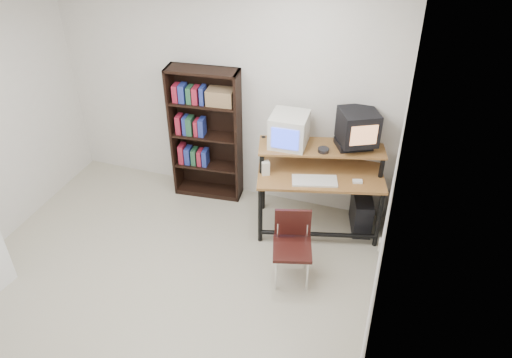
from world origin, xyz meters
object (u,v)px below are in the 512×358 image
(crt_tv, at_px, (358,127))
(bookshelf, at_px, (206,132))
(crt_monitor, at_px, (289,130))
(computer_desk, at_px, (320,174))
(school_chair, at_px, (292,240))
(pc_tower, at_px, (361,212))

(crt_tv, relative_size, bookshelf, 0.31)
(crt_monitor, bearing_deg, computer_desk, -8.84)
(computer_desk, height_order, bookshelf, bookshelf)
(crt_monitor, relative_size, school_chair, 0.54)
(computer_desk, height_order, crt_tv, crt_tv)
(computer_desk, xyz_separation_m, school_chair, (-0.07, -0.87, -0.24))
(pc_tower, bearing_deg, crt_tv, 135.85)
(school_chair, bearing_deg, crt_monitor, 92.94)
(computer_desk, xyz_separation_m, bookshelf, (-1.42, 0.23, 0.14))
(crt_monitor, bearing_deg, bookshelf, 167.68)
(crt_monitor, height_order, crt_tv, crt_tv)
(pc_tower, xyz_separation_m, bookshelf, (-1.91, 0.12, 0.64))
(crt_monitor, distance_m, crt_tv, 0.72)
(school_chair, bearing_deg, computer_desk, 69.65)
(computer_desk, relative_size, school_chair, 1.96)
(bookshelf, bearing_deg, computer_desk, -14.91)
(crt_monitor, xyz_separation_m, school_chair, (0.31, -0.91, -0.69))
(school_chair, relative_size, bookshelf, 0.46)
(school_chair, bearing_deg, pc_tower, 44.78)
(crt_monitor, height_order, pc_tower, crt_monitor)
(pc_tower, relative_size, school_chair, 0.60)
(school_chair, bearing_deg, crt_tv, 54.54)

